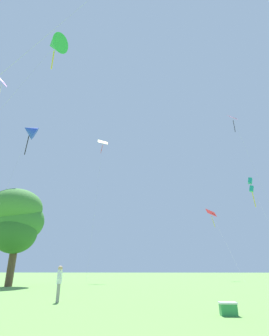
# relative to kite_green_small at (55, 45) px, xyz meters

# --- Properties ---
(kite_green_small) EXTENTS (3.10, 10.72, 22.22)m
(kite_green_small) POSITION_rel_kite_green_small_xyz_m (0.00, 0.00, 0.00)
(kite_green_small) COLOR green
(kite_green_small) RESTS_ON ground_plane
(kite_pink_low) EXTENTS (4.37, 7.41, 29.52)m
(kite_pink_low) POSITION_rel_kite_green_small_xyz_m (24.63, 26.52, 6.39)
(kite_pink_low) COLOR pink
(kite_pink_low) RESTS_ON ground_plane
(kite_red_high) EXTENTS (2.20, 10.60, 11.75)m
(kite_red_high) POSITION_rel_kite_green_small_xyz_m (19.04, 28.56, -10.69)
(kite_red_high) COLOR red
(kite_red_high) RESTS_ON ground_plane
(kite_purple_streamer) EXTENTS (4.12, 8.18, 28.61)m
(kite_purple_streamer) POSITION_rel_kite_green_small_xyz_m (-13.01, 12.07, 5.18)
(kite_purple_streamer) COLOR purple
(kite_purple_streamer) RESTS_ON ground_plane
(kite_blue_delta) EXTENTS (4.27, 12.17, 20.58)m
(kite_blue_delta) POSITION_rel_kite_green_small_xyz_m (-7.86, 12.66, -1.74)
(kite_blue_delta) COLOR blue
(kite_blue_delta) RESTS_ON ground_plane
(kite_teal_box) EXTENTS (0.91, 9.44, 14.13)m
(kite_teal_box) POSITION_rel_kite_green_small_xyz_m (23.05, 19.44, -8.14)
(kite_teal_box) COLOR teal
(kite_teal_box) RESTS_ON ground_plane
(kite_yellow_diamond) EXTENTS (1.91, 8.18, 24.50)m
(kite_yellow_diamond) POSITION_rel_kite_green_small_xyz_m (-0.29, 25.38, 1.73)
(kite_yellow_diamond) COLOR yellow
(kite_yellow_diamond) RESTS_ON ground_plane
(person_near_tree) EXTENTS (0.23, 0.55, 1.71)m
(person_near_tree) POSITION_rel_kite_green_small_xyz_m (3.84, -3.86, -20.08)
(person_near_tree) COLOR gray
(person_near_tree) RESTS_ON ground_plane
(tree_left_oak) EXTENTS (5.59, 5.85, 9.79)m
(tree_left_oak) POSITION_rel_kite_green_small_xyz_m (-5.77, 9.08, -14.53)
(tree_left_oak) COLOR brown
(tree_left_oak) RESTS_ON ground_plane
(picnic_cooler) EXTENTS (0.60, 0.40, 0.44)m
(picnic_cooler) POSITION_rel_kite_green_small_xyz_m (11.26, -7.53, -20.89)
(picnic_cooler) COLOR #2D8C47
(picnic_cooler) RESTS_ON ground_plane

